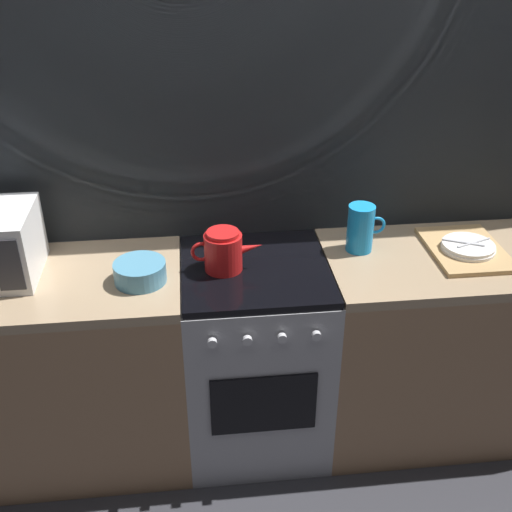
% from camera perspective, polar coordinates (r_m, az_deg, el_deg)
% --- Properties ---
extents(ground_plane, '(8.00, 8.00, 0.00)m').
position_cam_1_polar(ground_plane, '(3.05, -0.06, -15.72)').
color(ground_plane, '#2D2D33').
extents(back_wall, '(3.60, 0.05, 2.40)m').
position_cam_1_polar(back_wall, '(2.64, -0.86, 8.18)').
color(back_wall, gray).
rests_on(back_wall, ground_plane).
extents(counter_left, '(1.20, 0.60, 0.90)m').
position_cam_1_polar(counter_left, '(2.81, -18.90, -9.91)').
color(counter_left, '#997251').
rests_on(counter_left, ground_plane).
extents(stove_unit, '(0.60, 0.63, 0.90)m').
position_cam_1_polar(stove_unit, '(2.74, -0.07, -9.13)').
color(stove_unit, '#9E9EA3').
rests_on(stove_unit, ground_plane).
extents(counter_right, '(1.20, 0.60, 0.90)m').
position_cam_1_polar(counter_right, '(2.96, 17.68, -7.47)').
color(counter_right, '#997251').
rests_on(counter_right, ground_plane).
extents(kettle, '(0.28, 0.15, 0.17)m').
position_cam_1_polar(kettle, '(2.44, -2.99, 0.47)').
color(kettle, red).
rests_on(kettle, stove_unit).
extents(mixing_bowl, '(0.20, 0.20, 0.08)m').
position_cam_1_polar(mixing_bowl, '(2.42, -10.56, -1.45)').
color(mixing_bowl, teal).
rests_on(mixing_bowl, counter_left).
extents(pitcher, '(0.16, 0.11, 0.20)m').
position_cam_1_polar(pitcher, '(2.60, 9.57, 2.53)').
color(pitcher, '#198CD8').
rests_on(pitcher, counter_right).
extents(dish_pile, '(0.30, 0.40, 0.06)m').
position_cam_1_polar(dish_pile, '(2.72, 18.69, 0.66)').
color(dish_pile, tan).
rests_on(dish_pile, counter_right).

